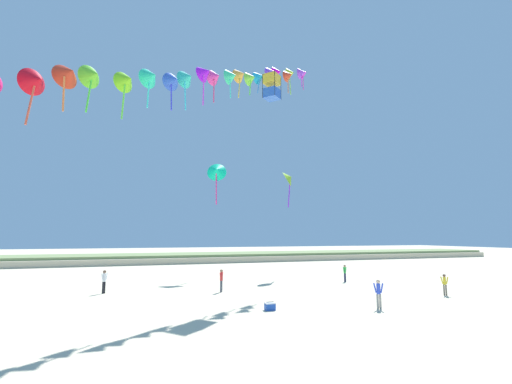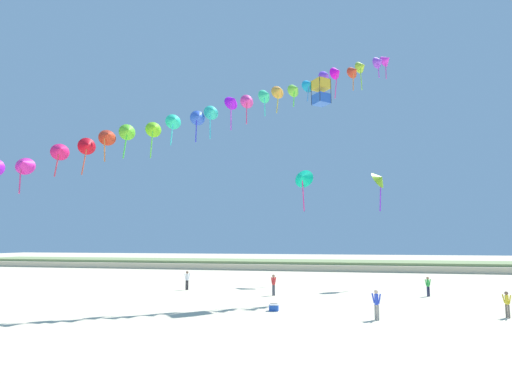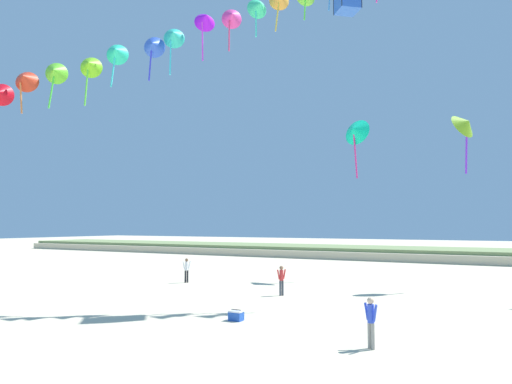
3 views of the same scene
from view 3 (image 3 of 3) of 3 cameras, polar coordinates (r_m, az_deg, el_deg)
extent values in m
plane|color=beige|center=(14.24, -20.65, -20.14)|extent=(240.00, 240.00, 0.00)
cube|color=beige|center=(57.29, 18.22, -7.48)|extent=(120.00, 11.69, 0.91)
cube|color=#7A8E56|center=(57.26, 18.21, -6.89)|extent=(120.00, 9.94, 0.52)
cylinder|color=#474C56|center=(26.44, 3.35, -11.89)|extent=(0.12, 0.12, 0.84)
cylinder|color=#474C56|center=(26.37, 3.06, -11.91)|extent=(0.12, 0.12, 0.84)
cylinder|color=red|center=(26.32, 3.20, -10.35)|extent=(0.22, 0.22, 0.60)
cylinder|color=red|center=(26.41, 3.56, -10.23)|extent=(0.18, 0.21, 0.57)
cylinder|color=red|center=(26.22, 2.83, -10.27)|extent=(0.18, 0.21, 0.57)
sphere|color=#9E7051|center=(26.28, 3.19, -9.44)|extent=(0.23, 0.23, 0.23)
cylinder|color=black|center=(32.51, -8.55, -10.40)|extent=(0.12, 0.12, 0.84)
cylinder|color=black|center=(32.48, -8.82, -10.40)|extent=(0.12, 0.12, 0.84)
cylinder|color=white|center=(32.42, -8.67, -9.13)|extent=(0.22, 0.22, 0.60)
cylinder|color=white|center=(32.46, -8.34, -9.05)|extent=(0.19, 0.21, 0.57)
cylinder|color=white|center=(32.38, -9.01, -9.06)|extent=(0.19, 0.21, 0.57)
sphere|color=brown|center=(32.39, -8.66, -8.40)|extent=(0.23, 0.23, 0.23)
cylinder|color=gray|center=(15.80, 14.40, -17.08)|extent=(0.12, 0.12, 0.83)
cylinder|color=gray|center=(15.90, 14.01, -17.00)|extent=(0.12, 0.12, 0.83)
cylinder|color=blue|center=(15.71, 14.15, -14.52)|extent=(0.22, 0.22, 0.59)
cylinder|color=blue|center=(15.57, 14.66, -14.43)|extent=(0.21, 0.17, 0.56)
cylinder|color=blue|center=(15.83, 13.65, -14.27)|extent=(0.21, 0.17, 0.56)
sphere|color=beige|center=(15.64, 14.13, -13.03)|extent=(0.23, 0.23, 0.23)
cone|color=red|center=(25.87, -29.33, 10.70)|extent=(1.32, 1.31, 1.13)
cone|color=red|center=(25.53, -26.90, 12.51)|extent=(1.40, 1.36, 1.20)
cylinder|color=orange|center=(25.32, -27.30, 10.39)|extent=(0.10, 0.20, 1.50)
cone|color=#5FCA28|center=(25.66, -23.81, 13.62)|extent=(1.31, 1.26, 1.12)
cylinder|color=#4AE539|center=(25.40, -24.21, 11.33)|extent=(0.20, 0.24, 1.67)
cone|color=#74D21D|center=(25.25, -20.03, 14.69)|extent=(1.34, 1.27, 1.14)
cylinder|color=#63E539|center=(24.93, -20.45, 12.15)|extent=(0.15, 0.15, 1.89)
cone|color=#23D39F|center=(25.04, -17.04, 16.40)|extent=(1.34, 1.26, 1.14)
cylinder|color=#39E5DB|center=(24.73, -17.44, 14.17)|extent=(0.12, 0.25, 1.61)
cone|color=blue|center=(25.28, -12.69, 17.48)|extent=(1.32, 1.20, 1.13)
cylinder|color=#393BE5|center=(24.91, -13.09, 15.18)|extent=(0.13, 0.28, 1.70)
cone|color=#29C3AA|center=(25.37, -10.25, 18.71)|extent=(1.35, 1.26, 1.15)
cylinder|color=#39D7E5|center=(24.94, -10.65, 16.23)|extent=(0.15, 0.21, 1.91)
cone|color=#A413ED|center=(25.84, -6.33, 20.73)|extent=(1.43, 1.42, 1.22)
cylinder|color=#D539E5|center=(25.34, -6.71, 18.18)|extent=(0.08, 0.15, 2.05)
cone|color=#E53A96|center=(26.45, -3.02, 21.07)|extent=(1.32, 1.22, 1.12)
cylinder|color=#E5396C|center=(25.99, -3.37, 18.94)|extent=(0.08, 0.11, 1.72)
cone|color=#32D58E|center=(26.56, 0.34, 22.22)|extent=(1.30, 1.31, 1.13)
cylinder|color=#39E5C3|center=(26.12, 0.00, 20.32)|extent=(0.13, 0.15, 1.52)
cylinder|color=yellow|center=(26.59, 2.67, 21.08)|extent=(0.23, 0.21, 1.70)
cylinder|color=#50E539|center=(27.29, 6.13, 21.84)|extent=(0.15, 0.09, 1.29)
cone|color=#0DE8A1|center=(35.55, 12.28, 7.52)|extent=(2.34, 1.80, 2.17)
cone|color=#E52D85|center=(35.55, 12.28, 7.55)|extent=(1.30, 1.03, 1.21)
cylinder|color=#E52D85|center=(35.20, 12.33, 4.38)|extent=(0.23, 0.40, 3.32)
cone|color=#86C222|center=(32.48, 24.72, 7.76)|extent=(2.10, 2.26, 1.85)
cone|color=#812DE5|center=(32.49, 24.72, 7.80)|extent=(1.18, 1.26, 1.04)
cylinder|color=#812DE5|center=(32.18, 24.81, 4.71)|extent=(0.26, 0.38, 2.96)
cube|color=blue|center=(27.35, 11.36, 22.02)|extent=(1.62, 1.62, 0.83)
cube|color=blue|center=(19.75, -2.50, -15.26)|extent=(0.56, 0.40, 0.36)
cube|color=white|center=(19.71, -2.50, -14.66)|extent=(0.58, 0.41, 0.06)
cylinder|color=black|center=(19.70, -2.50, -14.49)|extent=(0.45, 0.03, 0.03)
camera|label=1|loc=(17.17, -68.48, -1.05)|focal=24.00mm
camera|label=2|loc=(10.37, -118.65, 3.83)|focal=28.00mm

